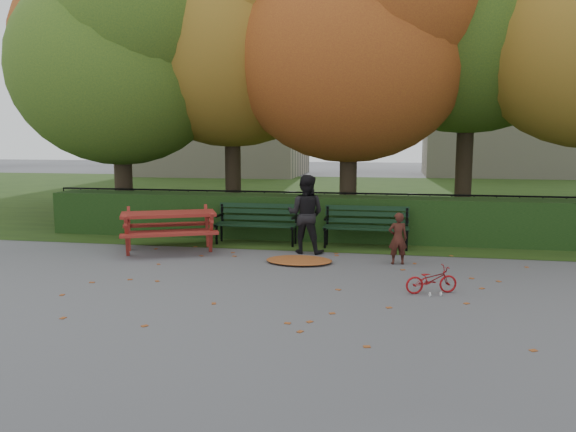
% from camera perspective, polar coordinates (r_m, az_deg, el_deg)
% --- Properties ---
extents(ground, '(90.00, 90.00, 0.00)m').
position_cam_1_polar(ground, '(8.72, -0.63, -7.59)').
color(ground, slate).
rests_on(ground, ground).
extents(grass_strip, '(90.00, 90.00, 0.00)m').
position_cam_1_polar(grass_strip, '(22.42, 6.41, 1.98)').
color(grass_strip, '#1F3512').
rests_on(grass_strip, ground).
extents(building_left, '(10.00, 7.00, 15.00)m').
position_cam_1_polar(building_left, '(36.22, -6.80, 16.15)').
color(building_left, '#BBB095').
rests_on(building_left, ground).
extents(building_right, '(9.00, 6.00, 12.00)m').
position_cam_1_polar(building_right, '(36.97, 21.10, 13.17)').
color(building_right, '#BBB095').
rests_on(building_right, ground).
extents(hedge, '(13.00, 0.90, 1.00)m').
position_cam_1_polar(hedge, '(12.97, 3.27, -0.17)').
color(hedge, black).
rests_on(hedge, ground).
extents(iron_fence, '(14.00, 0.04, 1.02)m').
position_cam_1_polar(iron_fence, '(13.75, 3.70, 0.44)').
color(iron_fence, black).
rests_on(iron_fence, ground).
extents(tree_a, '(5.88, 5.60, 7.48)m').
position_cam_1_polar(tree_a, '(15.56, -16.12, 15.75)').
color(tree_a, black).
rests_on(tree_a, ground).
extents(tree_b, '(6.72, 6.40, 8.79)m').
position_cam_1_polar(tree_b, '(15.82, -4.78, 19.13)').
color(tree_b, black).
rests_on(tree_b, ground).
extents(tree_c, '(6.30, 6.00, 8.00)m').
position_cam_1_polar(tree_c, '(14.43, 7.66, 17.84)').
color(tree_c, black).
rests_on(tree_c, ground).
extents(tree_f, '(6.93, 6.60, 9.19)m').
position_cam_1_polar(tree_f, '(19.84, -16.55, 17.41)').
color(tree_f, black).
rests_on(tree_f, ground).
extents(bench_left, '(1.80, 0.57, 0.88)m').
position_cam_1_polar(bench_left, '(12.43, -3.16, -0.44)').
color(bench_left, black).
rests_on(bench_left, ground).
extents(bench_right, '(1.80, 0.57, 0.88)m').
position_cam_1_polar(bench_right, '(12.08, 7.96, -0.75)').
color(bench_right, black).
rests_on(bench_right, ground).
extents(picnic_table, '(2.35, 2.16, 0.92)m').
position_cam_1_polar(picnic_table, '(11.81, -12.03, -0.51)').
color(picnic_table, maroon).
rests_on(picnic_table, ground).
extents(leaf_pile, '(1.27, 0.89, 0.09)m').
position_cam_1_polar(leaf_pile, '(10.60, 1.14, -4.52)').
color(leaf_pile, maroon).
rests_on(leaf_pile, ground).
extents(leaf_scatter, '(9.00, 5.70, 0.01)m').
position_cam_1_polar(leaf_scatter, '(9.00, -0.25, -7.05)').
color(leaf_scatter, maroon).
rests_on(leaf_scatter, ground).
extents(child, '(0.39, 0.29, 0.97)m').
position_cam_1_polar(child, '(10.59, 11.10, -2.25)').
color(child, '#3E1B14').
rests_on(child, ground).
extents(adult, '(0.84, 0.69, 1.60)m').
position_cam_1_polar(adult, '(11.37, 1.81, 0.19)').
color(adult, black).
rests_on(adult, ground).
extents(bicycle, '(0.85, 0.53, 0.42)m').
position_cam_1_polar(bicycle, '(8.79, 14.36, -6.29)').
color(bicycle, maroon).
rests_on(bicycle, ground).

